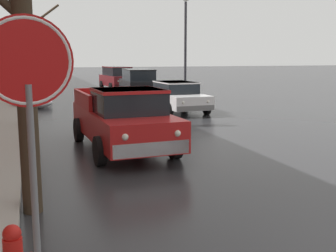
{
  "coord_description": "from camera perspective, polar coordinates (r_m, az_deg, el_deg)",
  "views": [
    {
      "loc": [
        -4.05,
        -3.43,
        2.59
      ],
      "look_at": [
        -0.67,
        6.61,
        0.81
      ],
      "focal_mm": 44.37,
      "sensor_mm": 36.0,
      "label": 1
    }
  ],
  "objects": [
    {
      "name": "suv_black_parked_kerbside_mid",
      "position": [
        26.16,
        -4.07,
        5.99
      ],
      "size": [
        2.28,
        4.75,
        1.82
      ],
      "color": "black",
      "rests_on": "ground"
    },
    {
      "name": "sedan_white_parked_kerbside_close",
      "position": [
        19.6,
        1.22,
        4.15
      ],
      "size": [
        2.1,
        4.35,
        1.42
      ],
      "color": "silver",
      "rests_on": "ground"
    },
    {
      "name": "bare_tree_second_along_sidewalk",
      "position": [
        15.82,
        -19.29,
        13.11
      ],
      "size": [
        2.79,
        1.99,
        6.94
      ],
      "color": "#382B1E",
      "rests_on": "ground"
    },
    {
      "name": "bare_tree_at_the_corner",
      "position": [
        7.09,
        -20.29,
        13.14
      ],
      "size": [
        2.07,
        1.93,
        6.12
      ],
      "color": "#382B1E",
      "rests_on": "ground"
    },
    {
      "name": "pickup_truck_red_approaching_near_lane",
      "position": [
        11.58,
        -6.22,
        0.99
      ],
      "size": [
        2.33,
        5.34,
        1.76
      ],
      "color": "red",
      "rests_on": "ground"
    },
    {
      "name": "snow_bank_near_corner_left",
      "position": [
        22.08,
        -18.19,
        3.03
      ],
      "size": [
        1.99,
        1.31,
        0.56
      ],
      "color": "white",
      "rests_on": "ground"
    },
    {
      "name": "suv_maroon_parked_far_down_block",
      "position": [
        32.78,
        -7.0,
        6.65
      ],
      "size": [
        2.31,
        4.41,
        1.82
      ],
      "color": "maroon",
      "rests_on": "ground"
    },
    {
      "name": "bare_tree_mid_block",
      "position": [
        23.15,
        -19.07,
        11.76
      ],
      "size": [
        3.68,
        1.77,
        7.3
      ],
      "color": "#423323",
      "rests_on": "ground"
    },
    {
      "name": "stop_sign_at_corner",
      "position": [
        3.64,
        -18.58,
        4.11
      ],
      "size": [
        0.76,
        0.09,
        2.93
      ],
      "color": "slate",
      "rests_on": "ground"
    },
    {
      "name": "street_lamp_post",
      "position": [
        24.06,
        2.41,
        11.18
      ],
      "size": [
        0.44,
        0.24,
        5.87
      ],
      "color": "#28282D",
      "rests_on": "ground"
    },
    {
      "name": "snow_bank_along_left_kerb",
      "position": [
        32.69,
        -4.41,
        5.63
      ],
      "size": [
        2.13,
        1.19,
        0.81
      ],
      "color": "white",
      "rests_on": "ground"
    },
    {
      "name": "snow_bank_mid_block_left",
      "position": [
        24.99,
        -17.53,
        4.06
      ],
      "size": [
        1.61,
        1.09,
        0.83
      ],
      "color": "white",
      "rests_on": "ground"
    }
  ]
}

